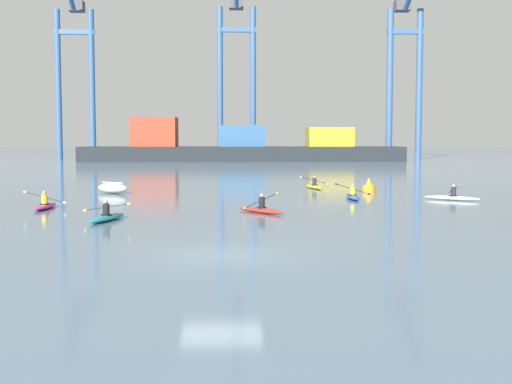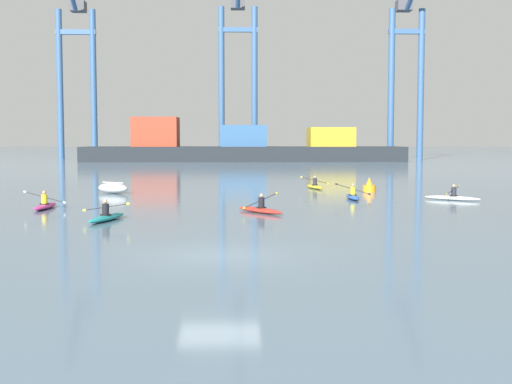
{
  "view_description": "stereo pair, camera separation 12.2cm",
  "coord_description": "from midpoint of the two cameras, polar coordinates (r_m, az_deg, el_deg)",
  "views": [
    {
      "loc": [
        0.34,
        -20.53,
        3.51
      ],
      "look_at": [
        1.7,
        17.9,
        0.6
      ],
      "focal_mm": 47.29,
      "sensor_mm": 36.0,
      "label": 1
    },
    {
      "loc": [
        0.46,
        -20.53,
        3.51
      ],
      "look_at": [
        1.7,
        17.9,
        0.6
      ],
      "focal_mm": 47.29,
      "sensor_mm": 36.0,
      "label": 2
    }
  ],
  "objects": [
    {
      "name": "kayak_magenta",
      "position": [
        36.63,
        -17.51,
        -1.1
      ],
      "size": [
        2.23,
        3.41,
        0.97
      ],
      "color": "#C13384",
      "rests_on": "ground"
    },
    {
      "name": "gantry_crane_east_mid",
      "position": [
        129.84,
        12.5,
        10.83
      ],
      "size": [
        6.74,
        18.21,
        35.44
      ],
      "color": "#335684",
      "rests_on": "ground"
    },
    {
      "name": "kayak_teal",
      "position": [
        30.45,
        -12.6,
        -2.07
      ],
      "size": [
        2.21,
        3.44,
        0.95
      ],
      "color": "teal",
      "rests_on": "ground"
    },
    {
      "name": "channel_buoy",
      "position": [
        47.43,
        9.45,
        0.46
      ],
      "size": [
        0.9,
        0.9,
        1.0
      ],
      "color": "orange",
      "rests_on": "ground"
    },
    {
      "name": "kayak_yellow",
      "position": [
        50.09,
        4.86,
        0.49
      ],
      "size": [
        2.21,
        3.45,
        0.95
      ],
      "color": "yellow",
      "rests_on": "ground"
    },
    {
      "name": "gantry_crane_west",
      "position": [
        135.12,
        -15.14,
        10.64
      ],
      "size": [
        7.6,
        15.86,
        37.23
      ],
      "color": "#335684",
      "rests_on": "ground"
    },
    {
      "name": "kayak_white",
      "position": [
        41.73,
        16.16,
        -0.43
      ],
      "size": [
        3.07,
        2.54,
        0.95
      ],
      "color": "silver",
      "rests_on": "ground"
    },
    {
      "name": "capsized_dinghy",
      "position": [
        46.32,
        -12.11,
        0.32
      ],
      "size": [
        2.74,
        2.43,
        0.76
      ],
      "color": "beige",
      "rests_on": "ground"
    },
    {
      "name": "gantry_crane_west_mid",
      "position": [
        133.51,
        -1.69,
        11.35
      ],
      "size": [
        7.67,
        18.84,
        41.1
      ],
      "color": "#335684",
      "rests_on": "ground"
    },
    {
      "name": "kayak_red",
      "position": [
        33.01,
        0.29,
        -1.47
      ],
      "size": [
        2.46,
        3.12,
        1.0
      ],
      "color": "red",
      "rests_on": "ground"
    },
    {
      "name": "ground_plane",
      "position": [
        20.83,
        -3.11,
        -5.38
      ],
      "size": [
        800.0,
        800.0,
        0.0
      ],
      "primitive_type": "plane",
      "color": "slate"
    },
    {
      "name": "kayak_blue",
      "position": [
        41.26,
        8.08,
        -0.35
      ],
      "size": [
        2.21,
        3.41,
        1.0
      ],
      "color": "#2856B2",
      "rests_on": "ground"
    },
    {
      "name": "container_barge",
      "position": [
        117.69,
        -1.54,
        3.76
      ],
      "size": [
        55.41,
        9.98,
        7.62
      ],
      "color": "#1E2328",
      "rests_on": "ground"
    }
  ]
}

